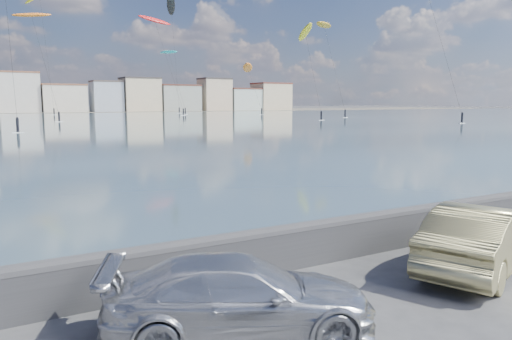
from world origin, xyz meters
The scene contains 12 objects.
ground centered at (0.00, 0.00, 0.00)m, with size 700.00×700.00×0.00m, color #333335.
bay_water centered at (0.00, 91.50, 0.01)m, with size 500.00×177.00×0.00m, color #314752.
seawall centered at (0.00, 2.70, 0.58)m, with size 400.00×0.36×1.08m.
car_silver centered at (-1.43, 0.34, 0.66)m, with size 1.85×4.56×1.32m, color silver.
car_champagne centered at (4.94, 0.43, 0.78)m, with size 1.64×4.71×1.55m, color tan.
kitesurfer_1 centered at (7.94, 109.40, 21.36)m, with size 8.34×17.55×22.53m.
kitesurfer_4 centered at (50.27, 143.26, 18.69)m, with size 4.91×12.72×19.59m.
kitesurfer_6 centered at (71.54, 131.25, 14.19)m, with size 8.21×17.09×16.16m.
kitesurfer_9 centered at (75.53, 98.26, 23.11)m, with size 10.02×15.75×23.93m.
kitesurfer_10 centered at (56.88, 157.93, 35.81)m, with size 6.26×12.34×39.71m.
kitesurfer_13 centered at (44.85, 139.70, 27.44)m, with size 10.39×17.21×29.65m.
kitesurfer_14 centered at (59.95, 84.51, 18.52)m, with size 5.22×13.19×20.95m.
Camera 1 is at (-5.19, -6.71, 3.91)m, focal length 35.00 mm.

